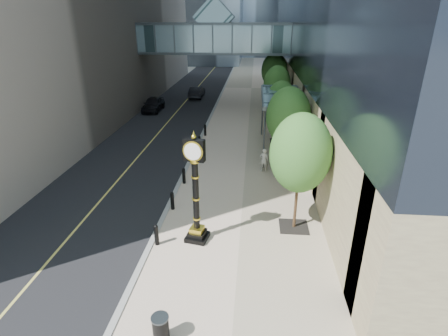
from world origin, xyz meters
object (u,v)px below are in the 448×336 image
(trash_bin, at_px, (161,329))
(car_far, at_px, (197,92))
(street_clock, at_px, (196,197))
(car_near, at_px, (153,104))
(pedestrian, at_px, (264,160))

(trash_bin, xyz_separation_m, car_far, (-4.73, 36.90, 0.22))
(street_clock, xyz_separation_m, car_near, (-8.67, 23.87, -1.48))
(car_near, height_order, car_far, car_near)
(trash_bin, height_order, car_far, car_far)
(pedestrian, bearing_deg, car_near, -52.72)
(trash_bin, height_order, pedestrian, pedestrian)
(trash_bin, xyz_separation_m, car_near, (-8.41, 29.44, 0.27))
(car_far, bearing_deg, street_clock, 100.18)
(trash_bin, bearing_deg, street_clock, 87.30)
(car_near, distance_m, car_far, 8.32)
(trash_bin, distance_m, car_near, 30.62)
(trash_bin, distance_m, pedestrian, 14.17)
(car_near, relative_size, car_far, 1.03)
(car_far, bearing_deg, trash_bin, 98.43)
(street_clock, distance_m, trash_bin, 5.85)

